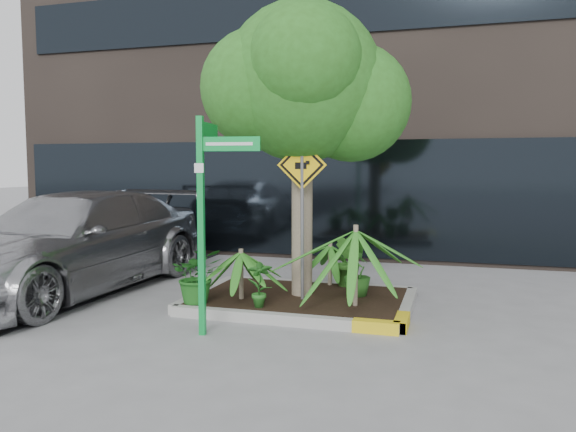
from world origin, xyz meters
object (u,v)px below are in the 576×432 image
(parked_car, at_px, (72,242))
(street_sign_post, at_px, (206,201))
(tree, at_px, (302,82))
(cattle_sign, at_px, (302,193))

(parked_car, height_order, street_sign_post, street_sign_post)
(parked_car, bearing_deg, tree, 7.64)
(street_sign_post, bearing_deg, parked_car, 145.83)
(street_sign_post, bearing_deg, cattle_sign, 52.35)
(street_sign_post, bearing_deg, tree, 60.26)
(street_sign_post, distance_m, cattle_sign, 1.70)
(cattle_sign, bearing_deg, parked_car, 170.51)
(parked_car, relative_size, street_sign_post, 2.12)
(tree, relative_size, parked_car, 0.80)
(cattle_sign, bearing_deg, tree, 96.78)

